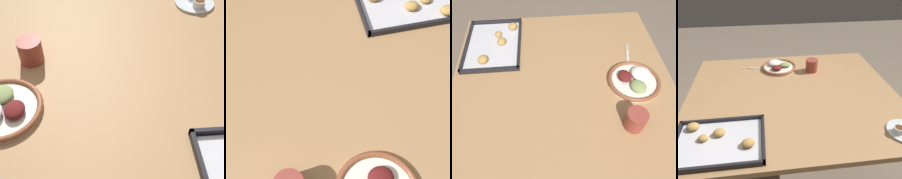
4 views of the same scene
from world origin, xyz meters
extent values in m
plane|color=#7A6B59|center=(0.00, 0.00, 0.00)|extent=(8.00, 8.00, 0.00)
cube|color=#AD7F51|center=(0.00, 0.00, 0.75)|extent=(1.25, 1.06, 0.03)
cylinder|color=#AD7F51|center=(0.58, -0.48, 0.37)|extent=(0.06, 0.06, 0.73)
cylinder|color=#AD7F51|center=(0.58, 0.48, 0.37)|extent=(0.06, 0.06, 0.73)
cylinder|color=white|center=(0.05, -0.34, 0.77)|extent=(0.24, 0.24, 0.01)
torus|color=brown|center=(0.05, -0.34, 0.77)|extent=(0.25, 0.25, 0.02)
ellipsoid|color=white|center=(0.08, -0.37, 0.79)|extent=(0.09, 0.09, 0.03)
ellipsoid|color=maroon|center=(0.07, -0.29, 0.79)|extent=(0.07, 0.06, 0.03)
ellipsoid|color=#8C9E5B|center=(0.01, -0.34, 0.79)|extent=(0.08, 0.07, 0.03)
cube|color=silver|center=(0.21, -0.35, 0.76)|extent=(0.14, 0.04, 0.00)
cylinder|color=silver|center=(0.31, -0.38, 0.76)|extent=(0.03, 0.01, 0.00)
cylinder|color=silver|center=(0.31, -0.38, 0.76)|extent=(0.03, 0.01, 0.00)
cylinder|color=silver|center=(0.31, -0.37, 0.76)|extent=(0.03, 0.01, 0.00)
cylinder|color=silver|center=(0.32, -0.37, 0.76)|extent=(0.03, 0.01, 0.00)
cube|color=black|center=(0.38, 0.36, 0.76)|extent=(0.41, 0.29, 0.01)
cube|color=silver|center=(0.38, 0.36, 0.77)|extent=(0.38, 0.27, 0.00)
cube|color=black|center=(0.38, 0.21, 0.78)|extent=(0.41, 0.01, 0.02)
cube|color=black|center=(0.38, 0.50, 0.78)|extent=(0.41, 0.01, 0.02)
cube|color=black|center=(0.18, 0.36, 0.78)|extent=(0.01, 0.29, 0.02)
cube|color=black|center=(0.58, 0.36, 0.78)|extent=(0.01, 0.29, 0.02)
ellipsoid|color=#C18E47|center=(0.25, 0.39, 0.78)|extent=(0.06, 0.05, 0.03)
ellipsoid|color=#C18E47|center=(0.38, 0.31, 0.78)|extent=(0.06, 0.05, 0.03)
ellipsoid|color=#C18E47|center=(0.51, 0.25, 0.79)|extent=(0.06, 0.05, 0.03)
ellipsoid|color=#C18E47|center=(0.45, 0.33, 0.78)|extent=(0.05, 0.04, 0.03)
cylinder|color=#993D33|center=(-0.17, -0.27, 0.80)|extent=(0.08, 0.08, 0.09)
camera|label=1|loc=(0.67, -0.05, 1.51)|focal=50.00mm
camera|label=2|loc=(-0.07, -0.39, 1.54)|focal=42.00mm
camera|label=3|loc=(-0.58, 0.05, 1.56)|focal=35.00mm
camera|label=4|loc=(0.15, 1.08, 1.50)|focal=35.00mm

